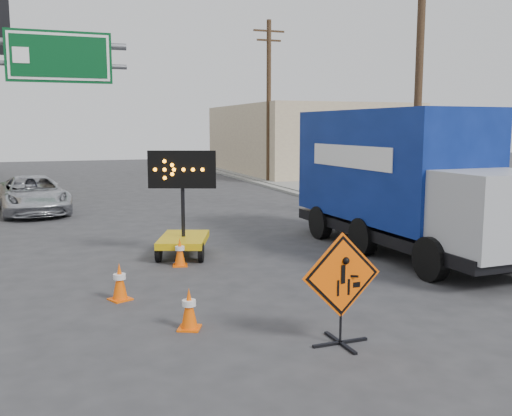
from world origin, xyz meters
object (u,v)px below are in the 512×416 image
construction_sign (341,286)px  box_truck (401,188)px  pickup_truck (33,195)px  arrow_board (183,232)px

construction_sign → box_truck: bearing=48.0°
pickup_truck → box_truck: bearing=-56.0°
construction_sign → box_truck: box_truck is taller
construction_sign → box_truck: size_ratio=0.22×
box_truck → arrow_board: bearing=163.7°
box_truck → pickup_truck: bearing=129.6°
construction_sign → arrow_board: bearing=96.9°
construction_sign → box_truck: (4.40, 5.12, 0.75)m
construction_sign → pickup_truck: bearing=105.7°
arrow_board → pickup_truck: size_ratio=0.53×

